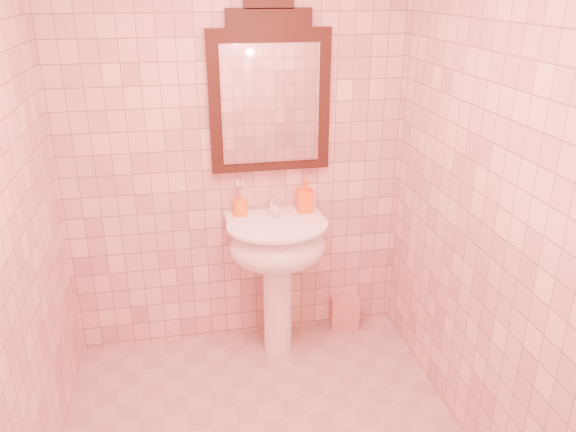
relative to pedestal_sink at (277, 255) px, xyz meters
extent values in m
cube|color=beige|center=(-0.20, 0.23, 0.59)|extent=(2.00, 0.02, 2.50)
cylinder|color=white|center=(0.00, 0.01, -0.31)|extent=(0.17, 0.17, 0.70)
ellipsoid|color=white|center=(0.00, -0.01, 0.06)|extent=(0.56, 0.46, 0.28)
cube|color=white|center=(0.00, 0.15, 0.17)|extent=(0.56, 0.15, 0.05)
cylinder|color=white|center=(0.00, -0.01, 0.19)|extent=(0.58, 0.58, 0.02)
cylinder|color=white|center=(0.00, 0.15, 0.25)|extent=(0.04, 0.04, 0.09)
cylinder|color=white|center=(0.00, 0.10, 0.28)|extent=(0.02, 0.10, 0.02)
cylinder|color=white|center=(0.00, 0.05, 0.26)|extent=(0.02, 0.02, 0.04)
cube|color=white|center=(0.00, 0.16, 0.30)|extent=(0.02, 0.07, 0.01)
cube|color=black|center=(0.00, 0.20, 0.85)|extent=(0.68, 0.05, 0.79)
cube|color=black|center=(0.00, 0.20, 1.29)|extent=(0.46, 0.05, 0.10)
cube|color=black|center=(0.00, 0.20, 1.37)|extent=(0.26, 0.05, 0.07)
cube|color=white|center=(0.00, 0.17, 0.84)|extent=(0.55, 0.01, 0.65)
cylinder|color=orange|center=(-0.19, 0.16, 0.25)|extent=(0.08, 0.08, 0.10)
cylinder|color=silver|center=(-0.17, 0.16, 0.29)|extent=(0.01, 0.01, 0.19)
cylinder|color=#338CD8|center=(-0.20, 0.17, 0.29)|extent=(0.01, 0.01, 0.19)
cylinder|color=#E5334C|center=(-0.20, 0.14, 0.29)|extent=(0.01, 0.01, 0.19)
imported|color=orange|center=(0.19, 0.14, 0.30)|extent=(0.09, 0.10, 0.20)
cube|color=tan|center=(0.48, 0.17, -0.55)|extent=(0.19, 0.14, 0.22)
camera|label=1|loc=(-0.50, -2.88, 1.46)|focal=35.00mm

